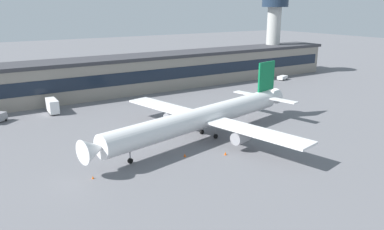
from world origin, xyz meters
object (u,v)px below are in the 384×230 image
(airliner, at_px, (204,117))
(traffic_cone_2, at_px, (93,177))
(traffic_cone_0, at_px, (185,155))
(traffic_cone_1, at_px, (225,153))
(catering_truck, at_px, (52,106))
(pushback_tractor, at_px, (282,77))
(control_tower, at_px, (274,25))

(airliner, distance_m, traffic_cone_2, 31.37)
(traffic_cone_0, xyz_separation_m, traffic_cone_1, (7.86, -3.84, 0.01))
(traffic_cone_0, distance_m, traffic_cone_2, 19.96)
(catering_truck, bearing_deg, traffic_cone_0, -73.07)
(pushback_tractor, relative_size, traffic_cone_1, 7.55)
(airliner, bearing_deg, traffic_cone_1, -100.74)
(control_tower, bearing_deg, pushback_tractor, -119.79)
(pushback_tractor, bearing_deg, airliner, -148.28)
(catering_truck, bearing_deg, traffic_cone_1, -66.82)
(catering_truck, height_order, traffic_cone_0, catering_truck)
(airliner, relative_size, traffic_cone_0, 90.95)
(catering_truck, relative_size, traffic_cone_2, 12.57)
(control_tower, relative_size, traffic_cone_2, 62.24)
(traffic_cone_0, bearing_deg, traffic_cone_2, 179.95)
(catering_truck, height_order, traffic_cone_2, catering_truck)
(pushback_tractor, relative_size, traffic_cone_0, 7.76)
(catering_truck, relative_size, traffic_cone_1, 10.30)
(control_tower, distance_m, traffic_cone_2, 131.55)
(pushback_tractor, distance_m, traffic_cone_0, 95.64)
(control_tower, bearing_deg, traffic_cone_1, -138.85)
(catering_truck, xyz_separation_m, traffic_cone_2, (-4.68, -50.17, -2.00))
(airliner, height_order, control_tower, control_tower)
(control_tower, height_order, traffic_cone_2, control_tower)
(traffic_cone_2, bearing_deg, control_tower, 31.74)
(catering_truck, bearing_deg, traffic_cone_2, -95.33)
(airliner, height_order, traffic_cone_2, airliner)
(traffic_cone_0, bearing_deg, pushback_tractor, 32.48)
(pushback_tractor, xyz_separation_m, traffic_cone_2, (-100.63, -51.34, -0.76))
(control_tower, height_order, traffic_cone_1, control_tower)
(control_tower, height_order, pushback_tractor, control_tower)
(airliner, height_order, pushback_tractor, airliner)
(airliner, relative_size, traffic_cone_1, 88.55)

